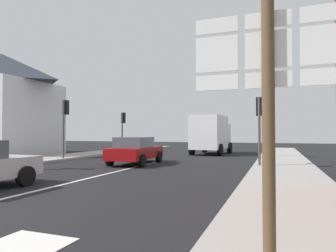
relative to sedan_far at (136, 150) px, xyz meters
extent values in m
plane|color=black|center=(0.64, -0.75, -0.76)|extent=(80.00, 80.00, 0.00)
cube|color=#9E9B96|center=(7.54, -2.75, -0.69)|extent=(2.81, 44.00, 0.14)
cube|color=#9E9B96|center=(-6.25, -2.75, -0.69)|extent=(2.81, 44.00, 0.14)
cube|color=silver|center=(0.64, -4.75, -0.75)|extent=(0.16, 12.00, 0.01)
cube|color=silver|center=(-12.80, 2.50, 1.99)|extent=(7.40, 6.08, 5.50)
pyramid|color=#2D333D|center=(-12.80, 2.50, 5.91)|extent=(7.77, 6.38, 2.35)
cube|color=silver|center=(-12.80, 6.14, -0.41)|extent=(4.44, 1.20, 0.70)
cylinder|color=black|center=(-0.27, -7.29, -0.44)|extent=(0.22, 0.64, 0.64)
cube|color=maroon|center=(0.00, 0.07, -0.14)|extent=(2.00, 4.30, 0.60)
cube|color=#47515B|center=(0.01, -0.18, 0.43)|extent=(1.67, 2.19, 0.55)
cylinder|color=black|center=(-0.96, 1.36, -0.44)|extent=(0.26, 0.65, 0.64)
cylinder|color=black|center=(0.79, 1.47, -0.44)|extent=(0.26, 0.65, 0.64)
cylinder|color=black|center=(-0.80, -1.33, -0.44)|extent=(0.26, 0.65, 0.64)
cylinder|color=black|center=(0.95, -1.23, -0.44)|extent=(0.26, 0.65, 0.64)
cube|color=silver|center=(2.25, 8.44, 0.99)|extent=(2.42, 3.82, 2.60)
cube|color=silver|center=(2.40, 10.93, 0.69)|extent=(2.16, 1.42, 2.00)
cube|color=#47515B|center=(2.40, 10.98, 1.49)|extent=(1.76, 0.20, 0.70)
cylinder|color=black|center=(1.30, 10.95, -0.31)|extent=(0.33, 0.92, 0.90)
cylinder|color=black|center=(3.49, 10.82, -0.31)|extent=(0.33, 0.92, 0.90)
cylinder|color=black|center=(1.10, 7.55, -0.31)|extent=(0.33, 0.92, 0.90)
cylinder|color=black|center=(3.29, 7.42, -0.31)|extent=(0.33, 0.92, 0.90)
cylinder|color=brown|center=(7.13, -11.19, 0.84)|extent=(0.14, 0.14, 3.20)
cube|color=white|center=(6.55, -11.14, 2.20)|extent=(0.50, 0.03, 0.18)
cube|color=black|center=(6.55, -11.12, 2.20)|extent=(0.43, 0.01, 0.13)
cube|color=white|center=(6.55, -11.14, 1.86)|extent=(0.50, 0.03, 0.42)
cube|color=black|center=(6.55, -11.12, 1.86)|extent=(0.43, 0.01, 0.32)
cube|color=white|center=(6.55, -11.14, 1.52)|extent=(0.50, 0.03, 0.18)
cube|color=black|center=(6.55, -11.12, 1.52)|extent=(0.43, 0.01, 0.13)
cube|color=white|center=(7.13, -11.14, 2.20)|extent=(0.50, 0.03, 0.18)
cube|color=black|center=(7.13, -11.12, 2.20)|extent=(0.43, 0.01, 0.13)
cube|color=white|center=(7.13, -11.14, 1.86)|extent=(0.50, 0.03, 0.42)
cube|color=black|center=(7.13, -11.12, 1.86)|extent=(0.43, 0.01, 0.32)
cube|color=white|center=(7.13, -11.14, 1.52)|extent=(0.50, 0.03, 0.18)
cube|color=black|center=(7.13, -11.12, 1.52)|extent=(0.43, 0.01, 0.13)
cube|color=white|center=(7.71, -11.14, 2.20)|extent=(0.50, 0.03, 0.18)
cube|color=black|center=(7.71, -11.12, 2.20)|extent=(0.43, 0.01, 0.13)
cube|color=white|center=(7.71, -11.14, 1.86)|extent=(0.50, 0.03, 0.42)
cube|color=black|center=(7.71, -11.12, 1.86)|extent=(0.43, 0.01, 0.32)
cube|color=white|center=(7.71, -11.14, 1.52)|extent=(0.50, 0.03, 0.18)
cube|color=black|center=(7.71, -11.12, 1.52)|extent=(0.43, 0.01, 0.13)
cylinder|color=#47474C|center=(-5.15, 7.88, 0.96)|extent=(0.12, 0.12, 3.44)
cube|color=black|center=(-5.15, 8.08, 2.23)|extent=(0.30, 0.28, 0.90)
sphere|color=#360303|center=(-5.15, 8.22, 2.50)|extent=(0.18, 0.18, 0.18)
sphere|color=#3C2303|center=(-5.15, 8.22, 2.22)|extent=(0.18, 0.18, 0.18)
sphere|color=#0CA526|center=(-5.15, 8.22, 1.94)|extent=(0.18, 0.18, 0.18)
cylinder|color=#47474C|center=(6.44, 0.34, 0.96)|extent=(0.12, 0.12, 3.43)
cube|color=black|center=(6.44, 0.54, 2.22)|extent=(0.30, 0.28, 0.90)
sphere|color=#360303|center=(6.44, 0.68, 2.49)|extent=(0.18, 0.18, 0.18)
sphere|color=#3C2303|center=(6.44, 0.68, 2.21)|extent=(0.18, 0.18, 0.18)
sphere|color=#0CA526|center=(6.44, 0.68, 1.93)|extent=(0.18, 0.18, 0.18)
cylinder|color=#47474C|center=(6.44, 6.86, 0.99)|extent=(0.12, 0.12, 3.51)
cube|color=black|center=(6.44, 7.06, 2.30)|extent=(0.30, 0.28, 0.90)
sphere|color=#360303|center=(6.44, 7.20, 2.57)|extent=(0.18, 0.18, 0.18)
sphere|color=#3C2303|center=(6.44, 7.20, 2.29)|extent=(0.18, 0.18, 0.18)
sphere|color=#0CA526|center=(6.44, 7.20, 2.01)|extent=(0.18, 0.18, 0.18)
cylinder|color=#47474C|center=(-5.15, 0.43, 1.11)|extent=(0.12, 0.12, 3.74)
cube|color=black|center=(-5.15, 0.63, 2.53)|extent=(0.30, 0.28, 0.90)
sphere|color=#360303|center=(-5.15, 0.77, 2.80)|extent=(0.18, 0.18, 0.18)
sphere|color=#3C2303|center=(-5.15, 0.77, 2.52)|extent=(0.18, 0.18, 0.18)
sphere|color=#0CA526|center=(-5.15, 0.77, 2.24)|extent=(0.18, 0.18, 0.18)
camera|label=1|loc=(7.21, -14.65, 0.92)|focal=31.91mm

